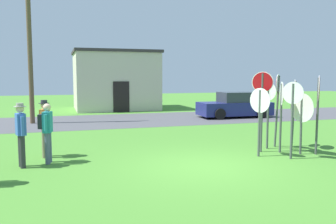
{
  "coord_description": "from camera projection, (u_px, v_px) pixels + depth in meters",
  "views": [
    {
      "loc": [
        -3.63,
        -8.66,
        2.44
      ],
      "look_at": [
        -0.26,
        2.11,
        1.3
      ],
      "focal_mm": 37.76,
      "sensor_mm": 36.0,
      "label": 1
    }
  ],
  "objects": [
    {
      "name": "person_on_left",
      "position": [
        47.0,
        129.0,
        9.87
      ],
      "size": [
        0.4,
        0.56,
        1.69
      ],
      "color": "#4C5670",
      "rests_on": "ground"
    },
    {
      "name": "stop_sign_leaning_left",
      "position": [
        293.0,
        108.0,
        10.33
      ],
      "size": [
        0.31,
        0.59,
        2.29
      ],
      "color": "#474C4C",
      "rests_on": "ground"
    },
    {
      "name": "parked_car_on_street",
      "position": [
        235.0,
        106.0,
        21.13
      ],
      "size": [
        4.36,
        2.13,
        1.51
      ],
      "color": "navy",
      "rests_on": "ground"
    },
    {
      "name": "stop_sign_nearest",
      "position": [
        294.0,
        101.0,
        11.81
      ],
      "size": [
        0.47,
        0.66,
        2.35
      ],
      "color": "#474C4C",
      "rests_on": "ground"
    },
    {
      "name": "person_in_teal",
      "position": [
        21.0,
        131.0,
        9.42
      ],
      "size": [
        0.31,
        0.55,
        1.74
      ],
      "color": "#2D2D33",
      "rests_on": "ground"
    },
    {
      "name": "stop_sign_rear_left",
      "position": [
        318.0,
        100.0,
        10.92
      ],
      "size": [
        0.5,
        0.63,
        2.47
      ],
      "color": "#474C4C",
      "rests_on": "ground"
    },
    {
      "name": "person_with_sunhat",
      "position": [
        45.0,
        125.0,
        10.63
      ],
      "size": [
        0.31,
        0.56,
        1.74
      ],
      "color": "#7A6B56",
      "rests_on": "ground"
    },
    {
      "name": "street_asphalt",
      "position": [
        126.0,
        120.0,
        19.8
      ],
      "size": [
        60.0,
        6.4,
        0.01
      ],
      "primitive_type": "cube",
      "color": "#4C4C51",
      "rests_on": "ground"
    },
    {
      "name": "stop_sign_low_front",
      "position": [
        281.0,
        104.0,
        11.22
      ],
      "size": [
        0.35,
        0.68,
        2.28
      ],
      "color": "#474C4C",
      "rests_on": "ground"
    },
    {
      "name": "ground_plane",
      "position": [
        200.0,
        167.0,
        9.55
      ],
      "size": [
        80.0,
        80.0,
        0.0
      ],
      "primitive_type": "plane",
      "color": "#47842D"
    },
    {
      "name": "utility_pole",
      "position": [
        29.0,
        38.0,
        17.99
      ],
      "size": [
        1.8,
        0.24,
        8.45
      ],
      "color": "brown",
      "rests_on": "ground"
    },
    {
      "name": "stop_sign_leaning_right",
      "position": [
        268.0,
        105.0,
        11.83
      ],
      "size": [
        0.22,
        0.58,
        2.25
      ],
      "color": "#474C4C",
      "rests_on": "ground"
    },
    {
      "name": "stop_sign_rear_right",
      "position": [
        277.0,
        99.0,
        12.13
      ],
      "size": [
        0.47,
        0.48,
        2.52
      ],
      "color": "#474C4C",
      "rests_on": "ground"
    },
    {
      "name": "stop_sign_center_cluster",
      "position": [
        302.0,
        113.0,
        10.98
      ],
      "size": [
        0.2,
        0.89,
        1.92
      ],
      "color": "#474C4C",
      "rests_on": "ground"
    },
    {
      "name": "stop_sign_far_back",
      "position": [
        262.0,
        98.0,
        11.29
      ],
      "size": [
        0.53,
        0.44,
        2.59
      ],
      "color": "#474C4C",
      "rests_on": "ground"
    },
    {
      "name": "stop_sign_tallest",
      "position": [
        260.0,
        110.0,
        10.68
      ],
      "size": [
        0.26,
        0.71,
        2.09
      ],
      "color": "#474C4C",
      "rests_on": "ground"
    },
    {
      "name": "building_background",
      "position": [
        115.0,
        80.0,
        26.43
      ],
      "size": [
        6.07,
        5.32,
        4.3
      ],
      "color": "beige",
      "rests_on": "ground"
    }
  ]
}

